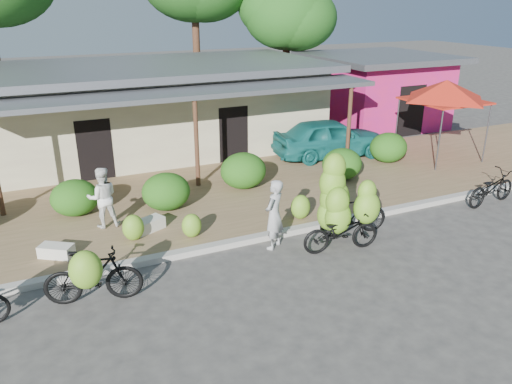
{
  "coord_description": "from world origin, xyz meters",
  "views": [
    {
      "loc": [
        -4.5,
        -8.14,
        5.65
      ],
      "look_at": [
        0.26,
        2.27,
        1.2
      ],
      "focal_mm": 35.0,
      "sensor_mm": 36.0,
      "label": 1
    }
  ],
  "objects_px": {
    "tree_near_right": "(283,12)",
    "bystander": "(103,198)",
    "bike_center": "(337,212)",
    "sack_near": "(148,225)",
    "bike_left": "(92,275)",
    "red_canopy": "(446,90)",
    "bike_far_right": "(492,188)",
    "vendor": "(274,215)",
    "teal_van": "(330,138)",
    "sack_far": "(56,251)",
    "bike_right": "(357,211)"
  },
  "relations": [
    {
      "from": "red_canopy",
      "to": "teal_van",
      "type": "relative_size",
      "value": 0.82
    },
    {
      "from": "vendor",
      "to": "bystander",
      "type": "height_order",
      "value": "vendor"
    },
    {
      "from": "sack_near",
      "to": "sack_far",
      "type": "distance_m",
      "value": 2.27
    },
    {
      "from": "bike_right",
      "to": "teal_van",
      "type": "bearing_deg",
      "value": -17.66
    },
    {
      "from": "vendor",
      "to": "teal_van",
      "type": "distance_m",
      "value": 7.45
    },
    {
      "from": "tree_near_right",
      "to": "bystander",
      "type": "xyz_separation_m",
      "value": [
        -10.47,
        -10.41,
        -4.14
      ]
    },
    {
      "from": "bike_center",
      "to": "sack_near",
      "type": "bearing_deg",
      "value": 66.91
    },
    {
      "from": "red_canopy",
      "to": "bike_far_right",
      "type": "distance_m",
      "value": 4.71
    },
    {
      "from": "bike_far_right",
      "to": "sack_near",
      "type": "distance_m",
      "value": 9.84
    },
    {
      "from": "bike_center",
      "to": "sack_far",
      "type": "bearing_deg",
      "value": 80.87
    },
    {
      "from": "tree_near_right",
      "to": "vendor",
      "type": "height_order",
      "value": "tree_near_right"
    },
    {
      "from": "sack_far",
      "to": "vendor",
      "type": "xyz_separation_m",
      "value": [
        4.84,
        -1.46,
        0.61
      ]
    },
    {
      "from": "bike_right",
      "to": "sack_far",
      "type": "distance_m",
      "value": 7.21
    },
    {
      "from": "tree_near_right",
      "to": "bike_far_right",
      "type": "xyz_separation_m",
      "value": [
        0.07,
        -13.27,
        -4.55
      ]
    },
    {
      "from": "bike_right",
      "to": "vendor",
      "type": "bearing_deg",
      "value": 89.17
    },
    {
      "from": "vendor",
      "to": "teal_van",
      "type": "bearing_deg",
      "value": -169.97
    },
    {
      "from": "bike_center",
      "to": "bystander",
      "type": "xyz_separation_m",
      "value": [
        -4.96,
        3.22,
        0.03
      ]
    },
    {
      "from": "bike_center",
      "to": "bike_right",
      "type": "distance_m",
      "value": 0.76
    },
    {
      "from": "sack_far",
      "to": "bystander",
      "type": "bearing_deg",
      "value": 43.5
    },
    {
      "from": "bike_left",
      "to": "bike_far_right",
      "type": "bearing_deg",
      "value": -73.72
    },
    {
      "from": "bike_right",
      "to": "bystander",
      "type": "relative_size",
      "value": 1.17
    },
    {
      "from": "tree_near_right",
      "to": "sack_near",
      "type": "xyz_separation_m",
      "value": [
        -9.53,
        -11.14,
        -4.79
      ]
    },
    {
      "from": "bike_left",
      "to": "vendor",
      "type": "bearing_deg",
      "value": -66.96
    },
    {
      "from": "tree_near_right",
      "to": "bike_center",
      "type": "xyz_separation_m",
      "value": [
        -5.51,
        -13.63,
        -4.17
      ]
    },
    {
      "from": "red_canopy",
      "to": "teal_van",
      "type": "bearing_deg",
      "value": 153.53
    },
    {
      "from": "bike_left",
      "to": "sack_far",
      "type": "bearing_deg",
      "value": 27.8
    },
    {
      "from": "bike_left",
      "to": "bike_right",
      "type": "distance_m",
      "value": 6.43
    },
    {
      "from": "tree_near_right",
      "to": "vendor",
      "type": "relative_size",
      "value": 3.87
    },
    {
      "from": "sack_near",
      "to": "bike_center",
      "type": "bearing_deg",
      "value": -31.7
    },
    {
      "from": "bike_center",
      "to": "sack_near",
      "type": "xyz_separation_m",
      "value": [
        -4.02,
        2.49,
        -0.62
      ]
    },
    {
      "from": "bike_right",
      "to": "bystander",
      "type": "distance_m",
      "value": 6.45
    },
    {
      "from": "bike_far_right",
      "to": "bystander",
      "type": "distance_m",
      "value": 10.93
    },
    {
      "from": "vendor",
      "to": "sack_far",
      "type": "bearing_deg",
      "value": -54.05
    },
    {
      "from": "vendor",
      "to": "bike_far_right",
      "type": "bearing_deg",
      "value": 141.18
    },
    {
      "from": "teal_van",
      "to": "sack_far",
      "type": "bearing_deg",
      "value": 117.69
    },
    {
      "from": "red_canopy",
      "to": "sack_near",
      "type": "height_order",
      "value": "red_canopy"
    },
    {
      "from": "bike_left",
      "to": "bike_center",
      "type": "distance_m",
      "value": 5.71
    },
    {
      "from": "red_canopy",
      "to": "bystander",
      "type": "relative_size",
      "value": 2.19
    },
    {
      "from": "bike_center",
      "to": "bike_right",
      "type": "bearing_deg",
      "value": -67.57
    },
    {
      "from": "bike_left",
      "to": "sack_far",
      "type": "height_order",
      "value": "bike_left"
    },
    {
      "from": "bike_center",
      "to": "teal_van",
      "type": "distance_m",
      "value": 7.03
    },
    {
      "from": "tree_near_right",
      "to": "teal_van",
      "type": "height_order",
      "value": "tree_near_right"
    },
    {
      "from": "bike_right",
      "to": "bike_far_right",
      "type": "distance_m",
      "value": 4.87
    },
    {
      "from": "bike_left",
      "to": "sack_near",
      "type": "height_order",
      "value": "bike_left"
    },
    {
      "from": "bike_far_right",
      "to": "sack_near",
      "type": "bearing_deg",
      "value": 70.53
    },
    {
      "from": "vendor",
      "to": "teal_van",
      "type": "height_order",
      "value": "vendor"
    },
    {
      "from": "teal_van",
      "to": "tree_near_right",
      "type": "bearing_deg",
      "value": -8.22
    },
    {
      "from": "red_canopy",
      "to": "bystander",
      "type": "height_order",
      "value": "red_canopy"
    },
    {
      "from": "sack_far",
      "to": "bystander",
      "type": "xyz_separation_m",
      "value": [
        1.28,
        1.22,
        0.66
      ]
    },
    {
      "from": "red_canopy",
      "to": "vendor",
      "type": "distance_m",
      "value": 9.54
    }
  ]
}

